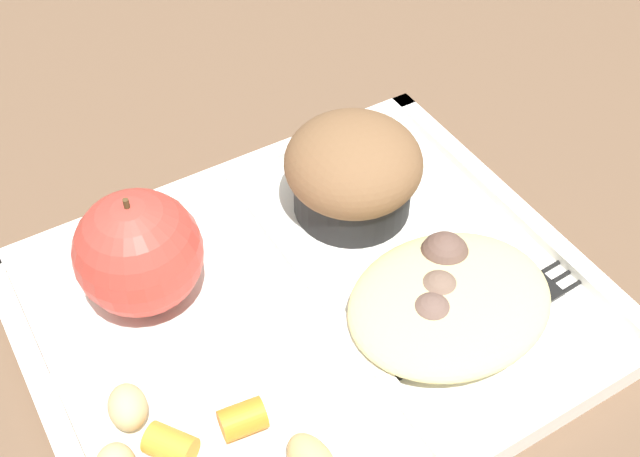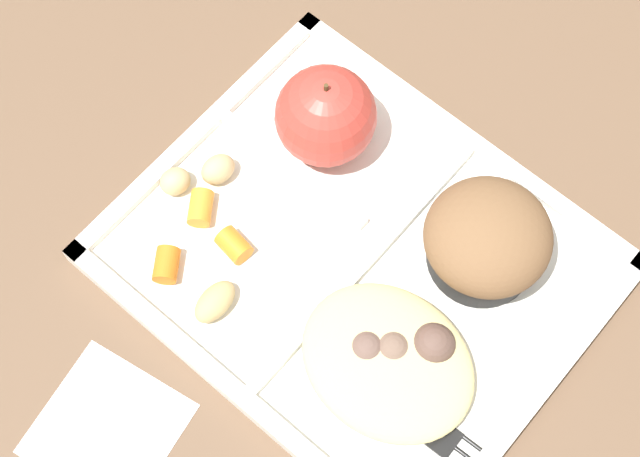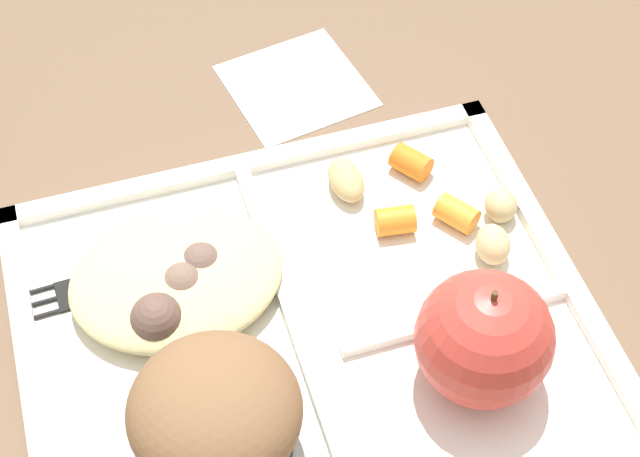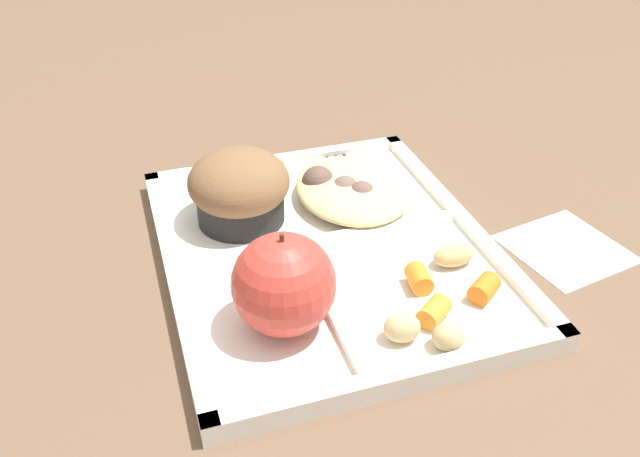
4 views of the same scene
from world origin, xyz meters
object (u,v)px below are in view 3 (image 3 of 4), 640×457
at_px(lunch_tray, 308,329).
at_px(green_apple, 484,339).
at_px(bran_muffin, 216,417).
at_px(plastic_fork, 124,279).

height_order(lunch_tray, green_apple, green_apple).
bearing_deg(lunch_tray, bran_muffin, 41.51).
height_order(bran_muffin, plastic_fork, bran_muffin).
bearing_deg(lunch_tray, plastic_fork, -33.26).
height_order(green_apple, plastic_fork, green_apple).
relative_size(green_apple, plastic_fork, 0.56).
relative_size(bran_muffin, plastic_fork, 0.62).
distance_m(green_apple, plastic_fork, 0.23).
xyz_separation_m(lunch_tray, bran_muffin, (0.07, 0.06, 0.04)).
relative_size(lunch_tray, plastic_fork, 2.26).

